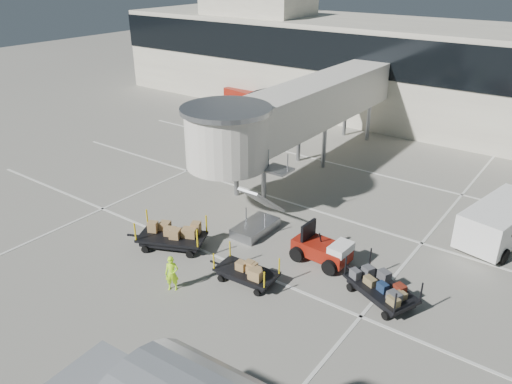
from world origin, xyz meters
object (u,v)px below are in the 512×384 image
at_px(box_cart_far, 173,236).
at_px(ground_worker, 172,273).
at_px(baggage_tug, 323,249).
at_px(box_cart_near, 244,272).
at_px(belt_loader, 245,99).
at_px(minivan, 502,219).
at_px(suitcase_cart, 380,289).

xyz_separation_m(box_cart_far, ground_worker, (2.43, -2.53, 0.21)).
distance_m(baggage_tug, box_cart_near, 4.01).
relative_size(baggage_tug, box_cart_far, 0.70).
height_order(ground_worker, belt_loader, belt_loader).
bearing_deg(belt_loader, minivan, -14.77).
relative_size(baggage_tug, box_cart_near, 0.82).
bearing_deg(ground_worker, minivan, 16.46).
bearing_deg(box_cart_near, minivan, 48.46).
bearing_deg(belt_loader, ground_worker, -47.71).
relative_size(baggage_tug, belt_loader, 0.58).
relative_size(box_cart_far, ground_worker, 2.48).
distance_m(box_cart_near, minivan, 13.27).
bearing_deg(suitcase_cart, minivan, 94.53).
bearing_deg(belt_loader, baggage_tug, -33.95).
bearing_deg(baggage_tug, ground_worker, -122.72).
relative_size(baggage_tug, ground_worker, 1.73).
bearing_deg(suitcase_cart, box_cart_far, -144.35).
xyz_separation_m(suitcase_cart, minivan, (2.86, 8.10, 0.70)).
xyz_separation_m(suitcase_cart, box_cart_near, (-5.33, -2.33, -0.02)).
distance_m(minivan, belt_loader, 28.29).
xyz_separation_m(baggage_tug, box_cart_far, (-6.54, -3.19, -0.05)).
relative_size(box_cart_near, minivan, 0.59).
height_order(suitcase_cart, box_cart_far, box_cart_far).
height_order(suitcase_cart, ground_worker, ground_worker).
relative_size(ground_worker, minivan, 0.28).
bearing_deg(ground_worker, box_cart_far, 99.47).
distance_m(suitcase_cart, box_cart_near, 5.81).
distance_m(baggage_tug, ground_worker, 7.05).
bearing_deg(suitcase_cart, box_cart_near, -132.40).
bearing_deg(box_cart_near, ground_worker, -136.86).
bearing_deg(minivan, suitcase_cart, -98.03).
distance_m(ground_worker, belt_loader, 29.23).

